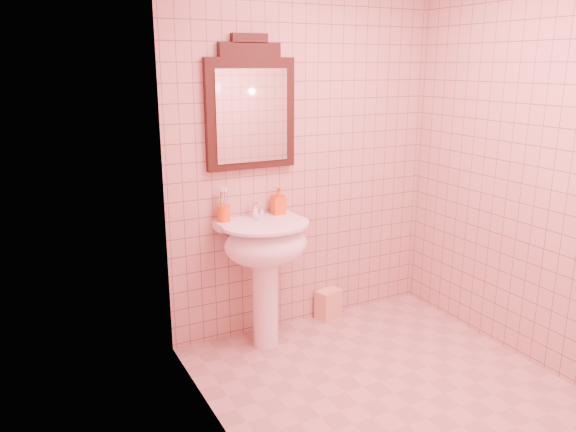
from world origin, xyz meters
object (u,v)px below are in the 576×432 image
pedestal_sink (265,253)px  soap_dispenser (278,201)px  mirror (251,108)px  toothbrush_cup (223,213)px  towel (328,304)px

pedestal_sink → soap_dispenser: soap_dispenser is taller
mirror → toothbrush_cup: bearing=-169.9°
mirror → towel: size_ratio=3.84×
mirror → towel: bearing=-3.1°
pedestal_sink → mirror: size_ratio=1.02×
toothbrush_cup → soap_dispenser: bearing=-0.5°
pedestal_sink → towel: (0.59, 0.17, -0.55)m
soap_dispenser → towel: 0.94m
mirror → soap_dispenser: 0.65m
toothbrush_cup → towel: toothbrush_cup is taller
soap_dispenser → towel: soap_dispenser is taller
mirror → towel: mirror is taller
pedestal_sink → soap_dispenser: bearing=42.7°
towel → toothbrush_cup: bearing=-179.5°
mirror → soap_dispenser: mirror is taller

